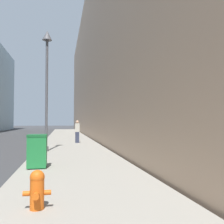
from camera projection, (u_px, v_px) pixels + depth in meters
sidewalk_right at (69, 141)px, 20.57m from camera, size 3.95×60.00×0.12m
building_right_stone at (135, 65)px, 30.30m from camera, size 12.00×60.00×16.99m
fire_hydrant at (37, 189)px, 4.44m from camera, size 0.49×0.37×0.69m
trash_bin at (37, 151)px, 8.40m from camera, size 0.63×0.64×1.12m
lamppost at (47, 67)px, 13.21m from camera, size 0.51×0.51×6.40m
pedestrian_on_sidewalk at (77, 132)px, 18.23m from camera, size 0.33×0.22×1.64m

